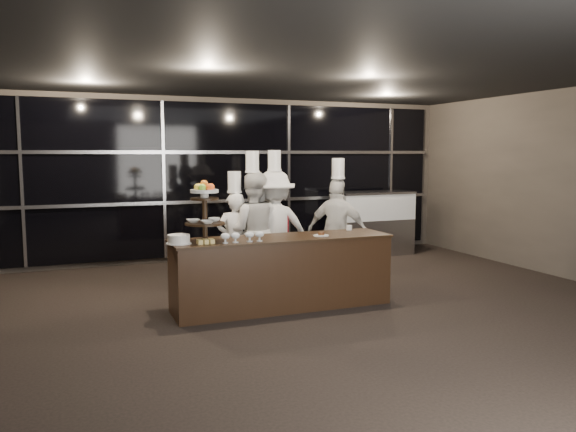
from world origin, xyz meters
name	(u,v)px	position (x,y,z in m)	size (l,w,h in m)	color
room	(356,199)	(0.00, 0.00, 1.50)	(10.00, 10.00, 10.00)	black
window_wall	(228,179)	(0.00, 4.94, 1.50)	(8.60, 0.10, 2.80)	black
buffet_counter	(282,272)	(-0.30, 1.40, 0.47)	(2.84, 0.74, 0.92)	black
display_stand	(205,207)	(-1.30, 1.40, 1.34)	(0.48, 0.48, 0.74)	black
compotes	(242,236)	(-0.89, 1.18, 1.00)	(0.54, 0.11, 0.12)	silver
layer_cake	(179,239)	(-1.62, 1.35, 0.97)	(0.30, 0.30, 0.11)	white
pastry_squares	(206,241)	(-1.33, 1.23, 0.95)	(0.20, 0.13, 0.05)	#E1C66E
small_plate	(321,235)	(0.21, 1.30, 0.94)	(0.20, 0.20, 0.05)	white
chef_cup	(349,228)	(0.80, 1.65, 0.96)	(0.08, 0.08, 0.07)	white
display_case	(373,220)	(2.73, 4.30, 0.69)	(1.54, 0.67, 1.24)	#A5A5AA
chef_a	(235,239)	(-0.60, 2.50, 0.75)	(0.58, 0.43, 1.73)	white
chef_b	(253,230)	(-0.34, 2.47, 0.87)	(0.99, 0.87, 2.02)	silver
chef_c	(275,228)	(0.02, 2.53, 0.87)	(1.12, 0.66, 2.03)	white
chef_d	(337,231)	(0.94, 2.28, 0.82)	(0.94, 0.95, 1.91)	white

